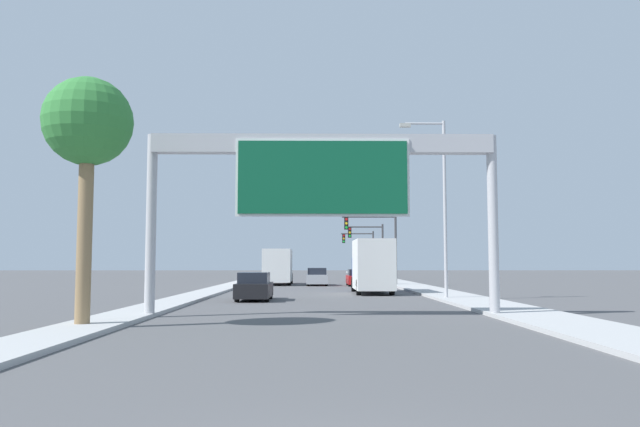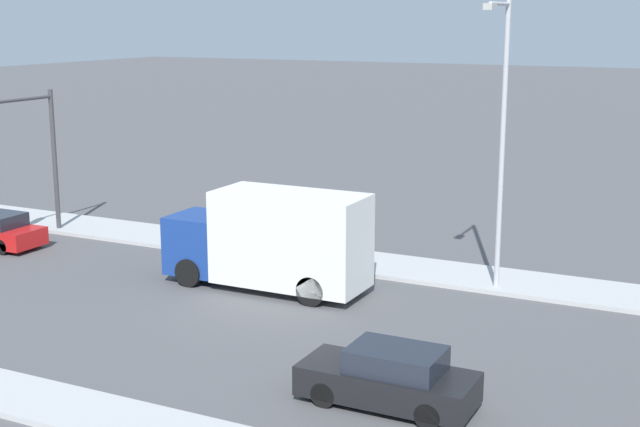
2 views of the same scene
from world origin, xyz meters
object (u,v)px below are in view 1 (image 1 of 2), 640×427
sign_gantry (323,170)px  palm_tree_foreground (88,127)px  car_near_right (254,287)px  truck_box_secondary (372,267)px  traffic_light_far_intersection (362,247)px  car_mid_left (317,277)px  truck_box_primary (278,267)px  traffic_light_mid_block (371,243)px  car_mid_center (358,278)px  traffic_light_near_intersection (378,237)px  street_lamp_right (440,195)px

sign_gantry → palm_tree_foreground: (-7.49, -3.80, 0.79)m
car_near_right → truck_box_secondary: size_ratio=0.59×
car_near_right → traffic_light_far_intersection: traffic_light_far_intersection is taller
car_mid_left → palm_tree_foreground: size_ratio=0.60×
truck_box_primary → traffic_light_far_intersection: bearing=61.9°
truck_box_secondary → traffic_light_mid_block: traffic_light_mid_block is taller
car_mid_center → car_mid_left: car_mid_left is taller
truck_box_secondary → sign_gantry: bearing=-101.3°
sign_gantry → truck_box_secondary: 18.18m
sign_gantry → traffic_light_mid_block: sign_gantry is taller
car_mid_left → truck_box_secondary: (3.50, -14.41, 1.03)m
traffic_light_near_intersection → traffic_light_mid_block: bearing=88.2°
car_mid_center → traffic_light_mid_block: size_ratio=0.77×
car_mid_left → traffic_light_far_intersection: 19.32m
sign_gantry → car_mid_left: size_ratio=2.81×
traffic_light_far_intersection → car_mid_center: bearing=-95.9°
truck_box_primary → street_lamp_right: 25.27m
sign_gantry → car_near_right: bearing=108.8°
car_mid_left → truck_box_primary: (-3.50, 1.44, 0.90)m
car_near_right → truck_box_primary: 23.04m
car_near_right → car_mid_left: 21.86m
traffic_light_mid_block → sign_gantry: bearing=-97.9°
truck_box_primary → street_lamp_right: (10.08, -22.82, 4.08)m
car_mid_center → car_near_right: size_ratio=1.07×
truck_box_secondary → car_near_right: bearing=-134.3°
truck_box_primary → traffic_light_mid_block: (9.06, 6.82, 2.34)m
car_mid_center → truck_box_secondary: truck_box_secondary is taller
car_mid_center → car_mid_left: bearing=162.2°
street_lamp_right → car_mid_left: bearing=107.1°
car_mid_center → palm_tree_foreground: (-10.99, -34.53, 5.62)m
car_mid_left → traffic_light_near_intersection: 6.55m
sign_gantry → traffic_light_near_intersection: (5.26, 30.12, -1.28)m
sign_gantry → traffic_light_near_intersection: 30.60m
sign_gantry → car_near_right: sign_gantry is taller
car_mid_left → truck_box_primary: truck_box_primary is taller
car_mid_left → traffic_light_mid_block: size_ratio=0.80×
sign_gantry → truck_box_secondary: sign_gantry is taller
truck_box_primary → traffic_light_mid_block: traffic_light_mid_block is taller
sign_gantry → traffic_light_far_intersection: 50.45m
traffic_light_near_intersection → street_lamp_right: 19.74m
traffic_light_far_intersection → palm_tree_foreground: bearing=-103.5°
traffic_light_mid_block → palm_tree_foreground: 45.88m
car_near_right → truck_box_primary: (-0.00, 23.02, 0.92)m
sign_gantry → traffic_light_mid_block: size_ratio=2.24×
traffic_light_near_intersection → palm_tree_foreground: palm_tree_foreground is taller
car_mid_center → traffic_light_mid_block: 10.16m
traffic_light_far_intersection → street_lamp_right: 39.70m
sign_gantry → truck_box_primary: (-3.50, 33.30, -3.88)m
traffic_light_mid_block → traffic_light_near_intersection: bearing=-91.8°
sign_gantry → traffic_light_mid_block: 40.53m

